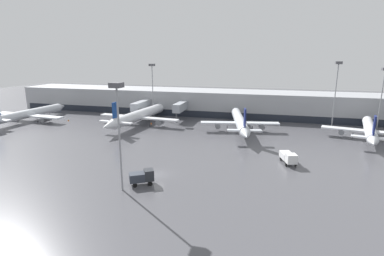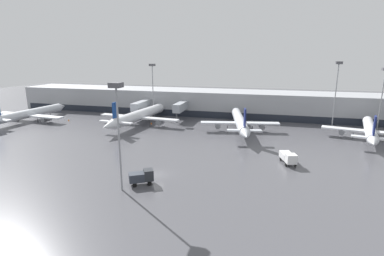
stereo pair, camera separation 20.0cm
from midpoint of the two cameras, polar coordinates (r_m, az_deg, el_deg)
ground_plane at (r=57.77m, az=-6.76°, el=-8.80°), size 320.00×320.00×0.00m
terminal_building at (r=114.56m, az=4.51°, el=4.86°), size 160.00×28.23×9.00m
parked_jet_0 at (r=88.99m, az=9.01°, el=1.27°), size 22.98×35.77×9.09m
parked_jet_1 at (r=116.44m, az=-28.83°, el=2.36°), size 27.46×33.95×8.91m
parked_jet_2 at (r=98.11m, az=-10.24°, el=2.34°), size 27.89×37.01×9.19m
parked_jet_3 at (r=92.06m, az=30.70°, el=-0.31°), size 23.64×30.78×8.39m
service_truck_0 at (r=53.46m, az=-9.59°, el=-9.08°), size 4.56×3.77×2.61m
service_truck_1 at (r=65.55m, az=17.83°, el=-5.27°), size 3.53×5.89×2.56m
traffic_cone_0 at (r=98.95m, az=-7.84°, el=0.91°), size 0.49×0.49×0.65m
traffic_cone_2 at (r=111.39m, az=-22.54°, el=1.39°), size 0.51×0.51×0.55m
apron_light_mast_0 at (r=100.36m, az=25.87°, el=8.78°), size 1.80×1.80×20.24m
apron_light_mast_2 at (r=103.70m, az=32.64°, el=7.47°), size 1.80×1.80×18.53m
apron_light_mast_3 at (r=108.19m, az=-7.63°, el=9.86°), size 1.80×1.80×19.11m
apron_light_mast_4 at (r=48.41m, az=-14.11°, el=3.99°), size 1.80×1.80×17.94m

